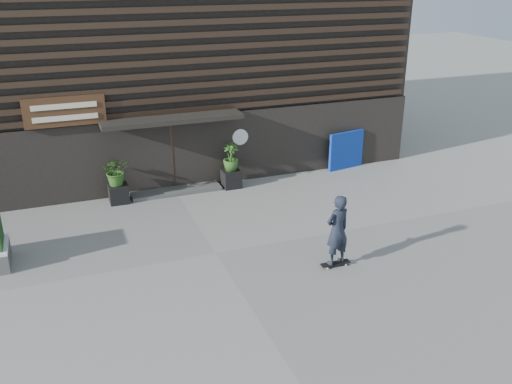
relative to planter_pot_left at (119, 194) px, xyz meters
name	(u,v)px	position (x,y,z in m)	size (l,w,h in m)	color
ground	(216,253)	(1.90, -4.40, -0.30)	(80.00, 80.00, 0.00)	gray
entrance_step	(176,190)	(1.90, 0.20, -0.24)	(3.00, 0.80, 0.12)	#474745
planter_pot_left	(119,194)	(0.00, 0.00, 0.00)	(0.60, 0.60, 0.60)	black
bamboo_left	(116,171)	(0.00, 0.00, 0.78)	(0.86, 0.75, 0.96)	#2D591E
planter_pot_right	(231,179)	(3.80, 0.00, 0.00)	(0.60, 0.60, 0.60)	black
bamboo_right	(231,157)	(3.80, 0.00, 0.78)	(0.54, 0.54, 0.96)	#2D591E
blue_tarp	(346,150)	(8.39, 0.30, 0.40)	(1.50, 0.12, 1.41)	#0C30A8
building	(139,50)	(1.90, 5.56, 3.69)	(18.00, 11.00, 8.00)	black
skateboarder	(337,230)	(4.55, -6.13, 0.71)	(0.78, 0.57, 1.94)	black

